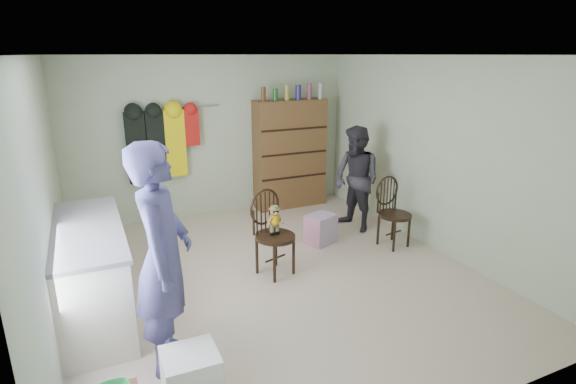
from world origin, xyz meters
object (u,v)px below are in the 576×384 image
dresser (290,154)px  chair_far (392,209)px  chair_front (272,228)px  counter (92,272)px

dresser → chair_far: bearing=-75.6°
chair_front → dresser: dresser is taller
chair_front → chair_far: 1.79m
counter → chair_far: size_ratio=1.96×
counter → dresser: size_ratio=0.90×
chair_front → dresser: bearing=41.6°
chair_front → dresser: size_ratio=0.49×
chair_front → chair_far: size_ratio=1.07×
counter → dresser: dresser is taller
counter → chair_front: 1.96m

